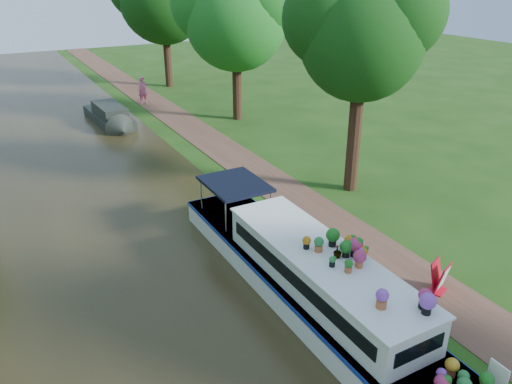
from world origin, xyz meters
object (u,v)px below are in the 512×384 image
object	(u,v)px
sandwich_board	(439,279)
second_boat	(110,116)
pedestrian_pink	(143,90)
plant_boat	(321,286)

from	to	relation	value
sandwich_board	second_boat	bearing A→B (deg)	79.63
sandwich_board	pedestrian_pink	world-z (taller)	pedestrian_pink
second_boat	sandwich_board	distance (m)	22.25
pedestrian_pink	plant_boat	bearing A→B (deg)	-94.63
sandwich_board	pedestrian_pink	bearing A→B (deg)	70.92
plant_boat	sandwich_board	size ratio (longest dim) A/B	14.25
plant_boat	pedestrian_pink	size ratio (longest dim) A/B	7.34
plant_boat	sandwich_board	xyz separation A→B (m)	(3.58, -0.90, -0.39)
second_boat	sandwich_board	bearing A→B (deg)	-82.11
second_boat	pedestrian_pink	distance (m)	4.98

